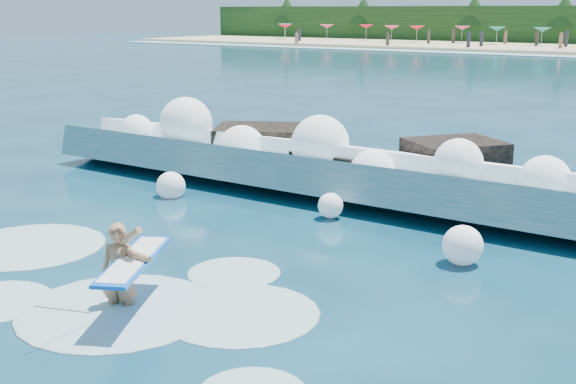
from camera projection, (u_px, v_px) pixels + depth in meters
The scene contains 6 objects.
ground at pixel (156, 268), 12.90m from camera, with size 200.00×200.00×0.00m, color #072B3F.
breaking_wave at pixel (340, 175), 17.82m from camera, with size 17.51×2.75×1.51m.
rock_cluster at pixel (340, 161), 19.54m from camera, with size 8.71×3.42×1.55m.
surfer_with_board at pixel (123, 272), 10.97m from camera, with size 1.50×2.82×1.64m.
wave_spray at pixel (324, 154), 17.81m from camera, with size 15.10×4.49×2.20m.
surf_foam at pixel (106, 286), 12.03m from camera, with size 9.18×4.93×0.15m.
Camera 1 is at (8.86, -8.68, 4.48)m, focal length 45.00 mm.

